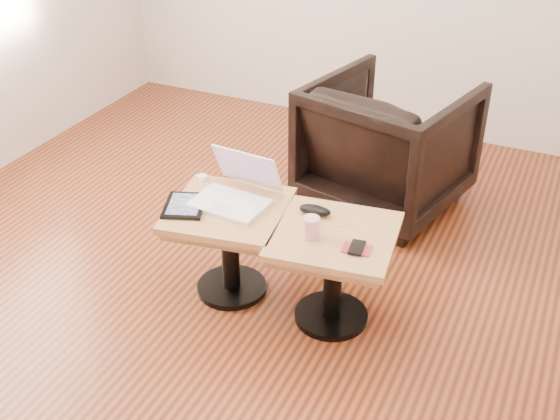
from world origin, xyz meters
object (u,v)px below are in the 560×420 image
at_px(side_table_right, 334,255).
at_px(laptop, 235,192).
at_px(striped_cup, 311,227).
at_px(side_table_left, 229,229).
at_px(armchair, 388,145).

bearing_deg(side_table_right, laptop, 165.63).
bearing_deg(side_table_right, striped_cup, -146.80).
distance_m(side_table_right, striped_cup, 0.19).
height_order(side_table_left, striped_cup, striped_cup).
xyz_separation_m(side_table_right, striped_cup, (-0.08, -0.07, 0.16)).
bearing_deg(striped_cup, laptop, 162.55).
distance_m(side_table_left, striped_cup, 0.46).
xyz_separation_m(side_table_left, laptop, (0.00, 0.07, 0.16)).
bearing_deg(side_table_left, laptop, 79.22).
relative_size(striped_cup, armchair, 0.11).
distance_m(side_table_left, side_table_right, 0.51).
distance_m(laptop, armchair, 1.12).
bearing_deg(side_table_left, side_table_right, -8.85).
xyz_separation_m(striped_cup, armchair, (-0.02, 1.17, -0.14)).
bearing_deg(armchair, laptop, 82.13).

